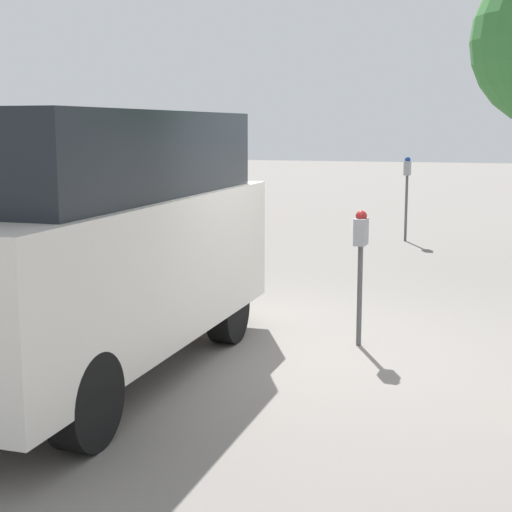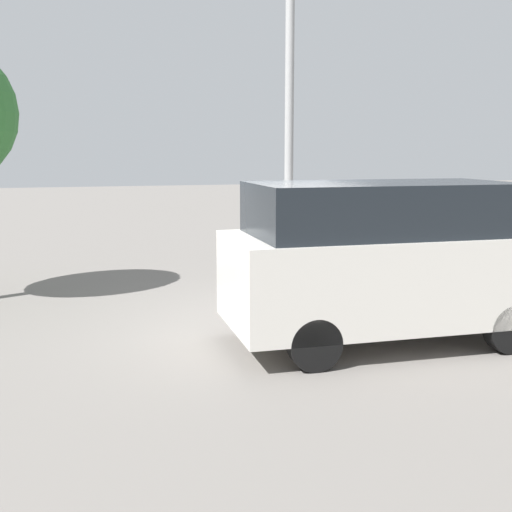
# 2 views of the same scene
# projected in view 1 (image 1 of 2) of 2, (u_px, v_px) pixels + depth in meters

# --- Properties ---
(ground_plane) EXTENTS (80.00, 80.00, 0.00)m
(ground_plane) POSITION_uv_depth(u_px,v_px,m) (282.00, 351.00, 7.52)
(ground_plane) COLOR slate
(parking_meter_near) EXTENTS (0.21, 0.12, 1.34)m
(parking_meter_near) POSITION_uv_depth(u_px,v_px,m) (361.00, 246.00, 7.56)
(parking_meter_near) COLOR #4C4C4C
(parking_meter_near) RESTS_ON ground
(parking_meter_far) EXTENTS (0.21, 0.12, 1.57)m
(parking_meter_far) POSITION_uv_depth(u_px,v_px,m) (407.00, 179.00, 14.48)
(parking_meter_far) COLOR #4C4C4C
(parking_meter_far) RESTS_ON ground
(parked_van) EXTENTS (4.50, 2.06, 2.26)m
(parked_van) POSITION_uv_depth(u_px,v_px,m) (77.00, 237.00, 6.64)
(parked_van) COLOR beige
(parked_van) RESTS_ON ground
(car_distant) EXTENTS (4.47, 2.09, 1.42)m
(car_distant) POSITION_uv_depth(u_px,v_px,m) (45.00, 189.00, 17.36)
(car_distant) COLOR maroon
(car_distant) RESTS_ON ground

